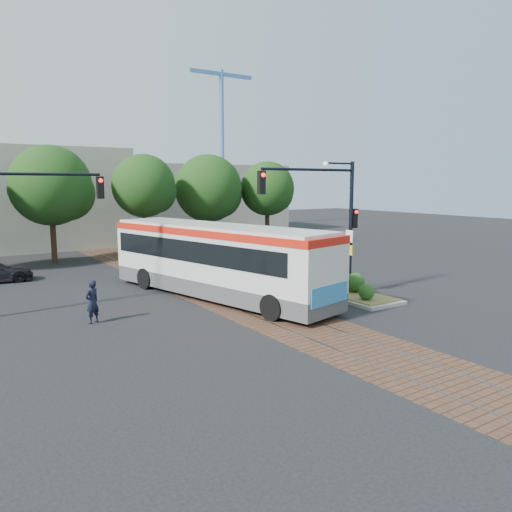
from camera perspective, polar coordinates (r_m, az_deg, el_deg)
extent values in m
plane|color=black|center=(21.60, -0.81, -5.72)|extent=(120.00, 120.00, 0.00)
cube|color=#513625|center=(24.97, -5.76, -3.80)|extent=(3.60, 40.00, 0.01)
cube|color=slate|center=(24.64, -7.31, -3.98)|extent=(0.06, 40.00, 0.01)
cube|color=slate|center=(25.32, -4.26, -3.60)|extent=(0.06, 40.00, 0.01)
cylinder|color=#382314|center=(35.31, -22.13, 1.76)|extent=(0.36, 0.36, 3.12)
sphere|color=#1D3F14|center=(35.12, -22.45, 7.46)|extent=(5.20, 5.20, 5.20)
cylinder|color=#382314|center=(36.18, -12.54, 2.54)|extent=(0.36, 0.36, 3.39)
sphere|color=#1D3F14|center=(36.00, -12.71, 7.84)|extent=(4.40, 4.40, 4.40)
cylinder|color=#382314|center=(39.19, -5.41, 2.75)|extent=(0.36, 0.36, 2.86)
sphere|color=#1D3F14|center=(39.00, -5.48, 7.70)|extent=(5.20, 5.20, 5.20)
cylinder|color=#382314|center=(41.08, 1.29, 3.23)|extent=(0.36, 0.36, 3.12)
sphere|color=#1D3F14|center=(40.92, 1.31, 7.71)|extent=(4.40, 4.40, 4.40)
cube|color=#ADA899|center=(53.06, -7.38, 6.43)|extent=(18.00, 10.00, 7.00)
cylinder|color=#3F72B2|center=(59.49, -3.90, 11.99)|extent=(0.50, 0.50, 18.00)
cube|color=#3F72B2|center=(60.62, -3.98, 20.03)|extent=(8.00, 0.40, 0.40)
cube|color=#454548|center=(23.15, -4.46, -3.32)|extent=(5.41, 12.79, 0.73)
cube|color=silver|center=(22.91, -4.50, 0.00)|extent=(5.43, 12.79, 1.98)
cube|color=black|center=(23.10, -5.03, 0.85)|extent=(5.20, 11.59, 0.94)
cube|color=red|center=(22.77, -4.54, 2.86)|extent=(5.47, 12.80, 0.31)
cube|color=silver|center=(22.75, -4.54, 3.38)|extent=(5.25, 12.37, 0.15)
cube|color=black|center=(18.82, 8.05, -0.61)|extent=(1.65, 0.50, 0.94)
cube|color=#2E7ABA|center=(18.95, 8.41, -4.41)|extent=(2.25, 0.59, 0.73)
cube|color=orange|center=(23.21, -0.27, -1.43)|extent=(1.14, 4.59, 1.15)
cylinder|color=black|center=(19.25, 1.90, -5.88)|extent=(0.59, 1.10, 1.04)
cylinder|color=black|center=(21.05, 6.25, -4.68)|extent=(0.59, 1.10, 1.04)
cylinder|color=black|center=(25.51, -12.47, -2.52)|extent=(0.59, 1.10, 1.04)
cylinder|color=black|center=(26.90, -8.24, -1.85)|extent=(0.59, 1.10, 1.04)
cube|color=gray|center=(23.72, 10.37, -4.38)|extent=(2.20, 5.20, 0.15)
cube|color=olive|center=(23.69, 10.38, -4.11)|extent=(1.90, 4.80, 0.08)
sphere|color=#1E4719|center=(22.23, 12.51, -3.98)|extent=(0.70, 0.70, 0.70)
sphere|color=#1E4719|center=(23.66, 11.27, -2.94)|extent=(0.90, 0.90, 0.90)
sphere|color=#1E4719|center=(24.48, 7.80, -2.60)|extent=(0.80, 0.80, 0.80)
sphere|color=#1E4719|center=(25.32, 8.25, -2.47)|extent=(0.60, 0.60, 0.60)
cylinder|color=black|center=(23.58, 10.76, 3.26)|extent=(0.18, 0.18, 6.00)
cylinder|color=black|center=(21.83, 6.16, 9.79)|extent=(5.00, 0.12, 0.12)
cube|color=black|center=(20.33, 0.63, 8.39)|extent=(0.28, 0.22, 0.95)
sphere|color=#FF190C|center=(20.22, 0.85, 9.24)|extent=(0.18, 0.18, 0.18)
cube|color=black|center=(23.70, 11.17, 4.25)|extent=(0.26, 0.20, 0.90)
sphere|color=#FF190C|center=(23.59, 11.41, 4.95)|extent=(0.16, 0.16, 0.16)
cube|color=white|center=(23.41, 10.62, 2.24)|extent=(0.04, 0.45, 0.55)
cube|color=yellow|center=(23.49, 10.58, 0.67)|extent=(0.04, 0.45, 0.45)
cylinder|color=black|center=(22.96, 9.50, 10.40)|extent=(1.60, 0.08, 0.08)
sphere|color=silver|center=(22.42, 7.97, 10.36)|extent=(0.24, 0.24, 0.24)
cylinder|color=black|center=(22.03, -23.13, 8.60)|extent=(4.50, 0.12, 0.12)
cube|color=black|center=(22.55, -17.38, 7.47)|extent=(0.28, 0.22, 0.95)
sphere|color=#FF190C|center=(22.41, -17.32, 8.24)|extent=(0.18, 0.18, 0.18)
imported|color=black|center=(19.80, -18.22, -4.99)|extent=(0.72, 0.64, 1.65)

